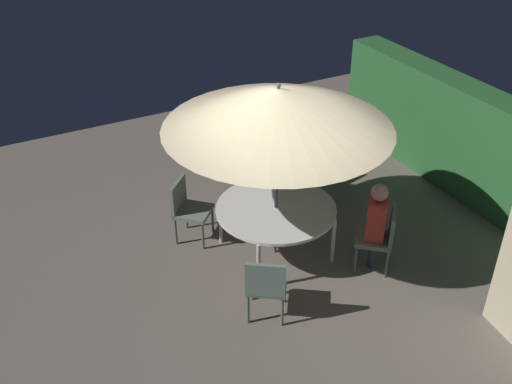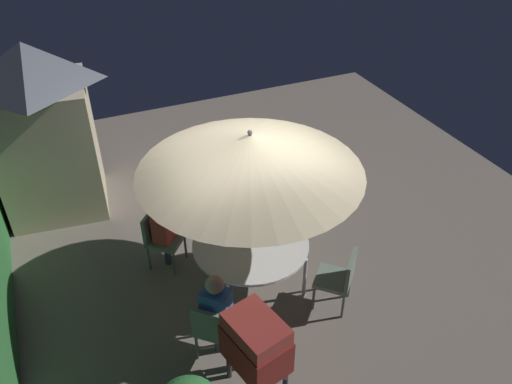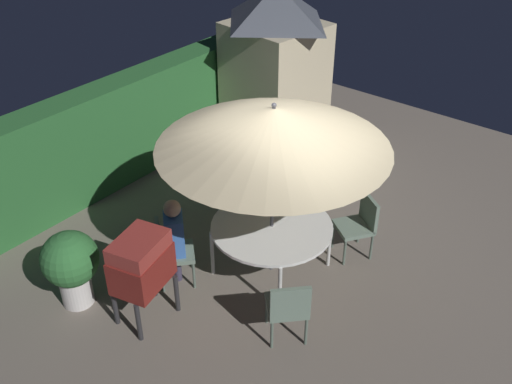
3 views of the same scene
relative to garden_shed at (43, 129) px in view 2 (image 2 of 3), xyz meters
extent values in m
plane|color=#6B6056|center=(-2.55, -2.34, -1.46)|extent=(11.00, 11.00, 0.00)
cube|color=#C6B793|center=(0.00, 0.00, -0.36)|extent=(1.58, 1.65, 2.21)
pyramid|color=#4C515B|center=(0.00, 0.00, 1.08)|extent=(1.68, 1.75, 0.66)
cube|color=gray|center=(0.09, 0.75, -0.60)|extent=(0.59, 0.10, 1.72)
cylinder|color=white|center=(-3.03, -2.26, -0.75)|extent=(1.59, 1.59, 0.04)
cylinder|color=beige|center=(-3.59, -2.82, -1.11)|extent=(0.05, 0.05, 0.70)
cylinder|color=beige|center=(-2.48, -2.82, -1.11)|extent=(0.05, 0.05, 0.70)
cylinder|color=beige|center=(-3.59, -1.70, -1.11)|extent=(0.05, 0.05, 0.70)
cylinder|color=beige|center=(-2.48, -1.70, -1.11)|extent=(0.05, 0.05, 0.70)
cylinder|color=#4C4C51|center=(-3.03, -2.26, -0.26)|extent=(0.04, 0.04, 2.41)
cone|color=beige|center=(-3.03, -2.26, 0.69)|extent=(2.83, 2.83, 0.51)
sphere|color=#4C4C51|center=(-3.03, -2.26, 0.98)|extent=(0.06, 0.06, 0.06)
cube|color=maroon|center=(-4.69, -1.62, -0.69)|extent=(0.80, 0.65, 0.45)
cube|color=maroon|center=(-4.69, -1.62, -0.36)|extent=(0.76, 0.62, 0.20)
cylinder|color=#262628|center=(-4.38, -1.83, -1.19)|extent=(0.06, 0.06, 0.55)
cylinder|color=#262628|center=(-4.38, -1.41, -1.19)|extent=(0.06, 0.06, 0.55)
cube|color=slate|center=(-2.18, -1.28, -1.01)|extent=(0.65, 0.65, 0.06)
cube|color=slate|center=(-2.05, -1.12, -0.79)|extent=(0.38, 0.34, 0.45)
cylinder|color=#516155|center=(-1.90, -1.26, -1.24)|extent=(0.04, 0.04, 0.45)
cylinder|color=#516155|center=(-2.20, -1.00, -1.24)|extent=(0.04, 0.04, 0.45)
cylinder|color=#516155|center=(-2.16, -1.56, -1.24)|extent=(0.04, 0.04, 0.45)
cylinder|color=#516155|center=(-2.47, -1.30, -1.24)|extent=(0.04, 0.04, 0.45)
cube|color=slate|center=(-3.97, -1.42, -1.01)|extent=(0.65, 0.65, 0.06)
cube|color=slate|center=(-4.12, -1.28, -0.79)|extent=(0.34, 0.38, 0.45)
cylinder|color=#516155|center=(-3.98, -1.14, -1.24)|extent=(0.04, 0.04, 0.45)
cylinder|color=#516155|center=(-4.25, -1.44, -1.24)|extent=(0.04, 0.04, 0.45)
cylinder|color=#516155|center=(-3.69, -1.41, -1.24)|extent=(0.04, 0.04, 0.45)
cylinder|color=#516155|center=(-3.95, -1.71, -1.24)|extent=(0.04, 0.04, 0.45)
cube|color=slate|center=(-3.85, -3.11, -1.01)|extent=(0.65, 0.65, 0.06)
cube|color=slate|center=(-3.99, -3.26, -0.79)|extent=(0.37, 0.36, 0.45)
cylinder|color=#516155|center=(-4.13, -3.11, -1.24)|extent=(0.04, 0.04, 0.45)
cylinder|color=#516155|center=(-3.84, -3.39, -1.24)|extent=(0.04, 0.04, 0.45)
cylinder|color=#516155|center=(-3.85, -2.82, -1.24)|extent=(0.04, 0.04, 0.45)
cylinder|color=#516155|center=(-3.57, -3.10, -1.24)|extent=(0.04, 0.04, 0.45)
cube|color=slate|center=(-2.06, -2.93, -1.01)|extent=(0.64, 0.64, 0.06)
cube|color=slate|center=(-1.88, -3.05, -0.79)|extent=(0.30, 0.41, 0.45)
cylinder|color=#516155|center=(-2.00, -3.21, -1.24)|extent=(0.04, 0.04, 0.45)
cylinder|color=#516155|center=(-1.78, -2.88, -1.24)|extent=(0.04, 0.04, 0.45)
cylinder|color=#516155|center=(-2.33, -2.98, -1.24)|extent=(0.04, 0.04, 0.45)
cylinder|color=#516155|center=(-2.11, -2.65, -1.24)|extent=(0.04, 0.04, 0.45)
cube|color=#CC3D33|center=(-2.18, -1.28, -0.71)|extent=(0.41, 0.40, 0.55)
sphere|color=tan|center=(-2.18, -1.28, -0.31)|extent=(0.22, 0.22, 0.22)
cylinder|color=#383347|center=(-2.18, -1.28, -1.22)|extent=(0.10, 0.10, 0.48)
cube|color=#3866B2|center=(-3.97, -1.42, -0.71)|extent=(0.41, 0.41, 0.55)
sphere|color=tan|center=(-3.97, -1.42, -0.31)|extent=(0.22, 0.22, 0.22)
cylinder|color=#383347|center=(-3.97, -1.42, -1.22)|extent=(0.10, 0.10, 0.48)
camera|label=1|loc=(2.63, -5.56, 3.65)|focal=42.16mm
camera|label=2|loc=(-7.93, -0.20, 3.91)|focal=36.16mm
camera|label=3|loc=(-7.92, -5.92, 3.81)|focal=41.11mm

